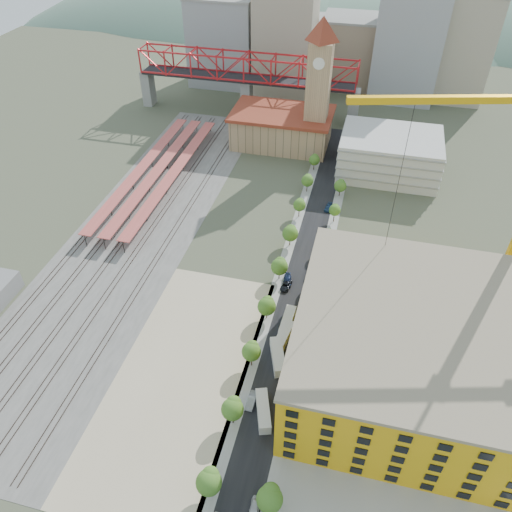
% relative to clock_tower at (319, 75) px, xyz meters
% --- Properties ---
extents(ground, '(400.00, 400.00, 0.00)m').
position_rel_clock_tower_xyz_m(ground, '(-8.00, -79.99, -28.70)').
color(ground, '#474C38').
rests_on(ground, ground).
extents(ballast_strip, '(36.00, 165.00, 0.06)m').
position_rel_clock_tower_xyz_m(ballast_strip, '(-44.00, -62.49, -28.67)').
color(ballast_strip, '#605E59').
rests_on(ballast_strip, ground).
extents(dirt_lot, '(28.00, 67.00, 0.06)m').
position_rel_clock_tower_xyz_m(dirt_lot, '(-12.00, -111.49, -28.67)').
color(dirt_lot, tan).
rests_on(dirt_lot, ground).
extents(street_asphalt, '(12.00, 170.00, 0.06)m').
position_rel_clock_tower_xyz_m(street_asphalt, '(8.00, -64.99, -28.67)').
color(street_asphalt, black).
rests_on(street_asphalt, ground).
extents(sidewalk_west, '(3.00, 170.00, 0.04)m').
position_rel_clock_tower_xyz_m(sidewalk_west, '(2.50, -64.99, -28.68)').
color(sidewalk_west, gray).
rests_on(sidewalk_west, ground).
extents(sidewalk_east, '(3.00, 170.00, 0.04)m').
position_rel_clock_tower_xyz_m(sidewalk_east, '(13.50, -64.99, -28.68)').
color(sidewalk_east, gray).
rests_on(sidewalk_east, ground).
extents(construction_pad, '(50.00, 90.00, 0.06)m').
position_rel_clock_tower_xyz_m(construction_pad, '(37.00, -99.99, -28.67)').
color(construction_pad, gray).
rests_on(construction_pad, ground).
extents(rail_tracks, '(26.56, 160.00, 0.18)m').
position_rel_clock_tower_xyz_m(rail_tracks, '(-45.80, -62.49, -28.55)').
color(rail_tracks, '#382B23').
rests_on(rail_tracks, ground).
extents(platform_canopies, '(16.00, 80.00, 4.12)m').
position_rel_clock_tower_xyz_m(platform_canopies, '(-49.00, -34.99, -24.70)').
color(platform_canopies, '#C6554C').
rests_on(platform_canopies, ground).
extents(station_hall, '(38.00, 24.00, 13.10)m').
position_rel_clock_tower_xyz_m(station_hall, '(-13.00, 2.01, -22.03)').
color(station_hall, tan).
rests_on(station_hall, ground).
extents(clock_tower, '(12.00, 12.00, 52.00)m').
position_rel_clock_tower_xyz_m(clock_tower, '(0.00, 0.00, 0.00)').
color(clock_tower, tan).
rests_on(clock_tower, ground).
extents(parking_garage, '(34.00, 26.00, 14.00)m').
position_rel_clock_tower_xyz_m(parking_garage, '(28.00, -9.99, -21.70)').
color(parking_garage, silver).
rests_on(parking_garage, ground).
extents(truss_bridge, '(94.00, 9.60, 25.60)m').
position_rel_clock_tower_xyz_m(truss_bridge, '(-33.00, 25.01, -9.83)').
color(truss_bridge, gray).
rests_on(truss_bridge, ground).
extents(construction_building, '(44.60, 50.60, 18.80)m').
position_rel_clock_tower_xyz_m(construction_building, '(34.00, -99.99, -19.29)').
color(construction_building, '#FFB215').
rests_on(construction_building, ground).
extents(street_trees, '(15.40, 124.40, 8.00)m').
position_rel_clock_tower_xyz_m(street_trees, '(8.00, -74.99, -28.70)').
color(street_trees, '#36641E').
rests_on(street_trees, ground).
extents(skyline, '(133.00, 46.00, 60.00)m').
position_rel_clock_tower_xyz_m(skyline, '(-0.53, 62.32, -5.89)').
color(skyline, '#9EA0A3').
rests_on(skyline, ground).
extents(distant_hills, '(647.00, 264.00, 227.00)m').
position_rel_clock_tower_xyz_m(distant_hills, '(37.28, 180.01, -108.23)').
color(distant_hills, '#4C6B59').
rests_on(distant_hills, ground).
extents(site_trailer_a, '(5.35, 9.67, 2.56)m').
position_rel_clock_tower_xyz_m(site_trailer_a, '(8.00, -116.63, -27.41)').
color(site_trailer_a, silver).
rests_on(site_trailer_a, ground).
extents(site_trailer_b, '(5.67, 10.11, 2.68)m').
position_rel_clock_tower_xyz_m(site_trailer_b, '(8.00, -102.30, -27.35)').
color(site_trailer_b, silver).
rests_on(site_trailer_b, ground).
extents(site_trailer_c, '(3.90, 9.60, 2.55)m').
position_rel_clock_tower_xyz_m(site_trailer_c, '(8.00, -96.29, -27.42)').
color(site_trailer_c, silver).
rests_on(site_trailer_c, ground).
extents(site_trailer_d, '(2.78, 9.41, 2.55)m').
position_rel_clock_tower_xyz_m(site_trailer_d, '(8.00, -91.25, -27.42)').
color(site_trailer_d, silver).
rests_on(site_trailer_d, ground).
extents(car_1, '(1.95, 4.86, 1.57)m').
position_rel_clock_tower_xyz_m(car_1, '(5.00, -114.52, -27.91)').
color(car_1, '#95969A').
rests_on(car_1, ground).
extents(car_2, '(2.74, 5.02, 1.33)m').
position_rel_clock_tower_xyz_m(car_2, '(5.00, -78.00, -28.03)').
color(car_2, black).
rests_on(car_2, ground).
extents(car_3, '(2.86, 5.32, 1.47)m').
position_rel_clock_tower_xyz_m(car_3, '(5.00, -76.09, -27.96)').
color(car_3, navy).
rests_on(car_3, ground).
extents(car_4, '(1.85, 4.47, 1.52)m').
position_rel_clock_tower_xyz_m(car_4, '(11.00, -135.81, -27.94)').
color(car_4, silver).
rests_on(car_4, ground).
extents(car_5, '(1.78, 4.90, 1.61)m').
position_rel_clock_tower_xyz_m(car_5, '(11.00, -102.54, -27.89)').
color(car_5, '#96959A').
rests_on(car_5, ground).
extents(car_6, '(3.02, 5.94, 1.61)m').
position_rel_clock_tower_xyz_m(car_6, '(11.00, -71.68, -27.89)').
color(car_6, black).
rests_on(car_6, ground).
extents(car_7, '(2.43, 4.83, 1.34)m').
position_rel_clock_tower_xyz_m(car_7, '(11.00, -38.74, -28.02)').
color(car_7, navy).
rests_on(car_7, ground).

